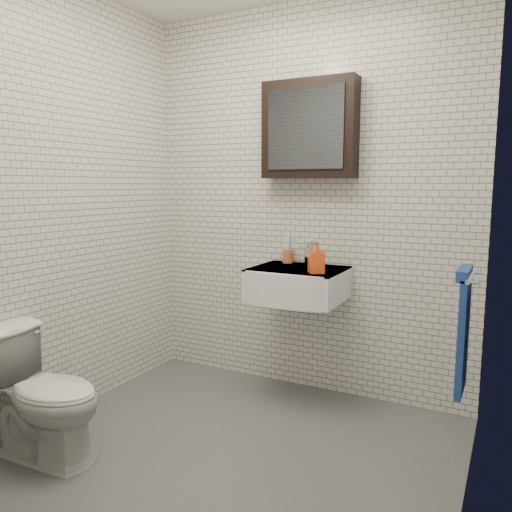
% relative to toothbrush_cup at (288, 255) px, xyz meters
% --- Properties ---
extents(ground, '(2.20, 2.00, 0.01)m').
position_rel_toothbrush_cup_xyz_m(ground, '(0.09, -0.94, -0.89)').
color(ground, '#4F5257').
rests_on(ground, ground).
extents(room_shell, '(2.22, 2.02, 2.51)m').
position_rel_toothbrush_cup_xyz_m(room_shell, '(0.09, -0.94, 0.57)').
color(room_shell, silver).
rests_on(room_shell, ground).
extents(washbasin, '(0.55, 0.50, 0.20)m').
position_rel_toothbrush_cup_xyz_m(washbasin, '(0.14, -0.21, -0.14)').
color(washbasin, white).
rests_on(washbasin, room_shell).
extents(faucet, '(0.06, 0.20, 0.15)m').
position_rel_toothbrush_cup_xyz_m(faucet, '(0.14, -0.01, 0.02)').
color(faucet, silver).
rests_on(faucet, washbasin).
extents(mirror_cabinet, '(0.60, 0.15, 0.60)m').
position_rel_toothbrush_cup_xyz_m(mirror_cabinet, '(0.14, -0.01, 0.80)').
color(mirror_cabinet, black).
rests_on(mirror_cabinet, room_shell).
extents(towel_rail, '(0.09, 0.30, 0.58)m').
position_rel_toothbrush_cup_xyz_m(towel_rail, '(1.14, -0.59, -0.17)').
color(towel_rail, silver).
rests_on(towel_rail, room_shell).
extents(toothbrush_cup, '(0.08, 0.08, 0.19)m').
position_rel_toothbrush_cup_xyz_m(toothbrush_cup, '(0.00, 0.00, 0.00)').
color(toothbrush_cup, '#C15B30').
rests_on(toothbrush_cup, washbasin).
extents(soap_bottle, '(0.12, 0.12, 0.19)m').
position_rel_toothbrush_cup_xyz_m(soap_bottle, '(0.31, -0.28, 0.04)').
color(soap_bottle, orange).
rests_on(soap_bottle, washbasin).
extents(toilet, '(0.66, 0.40, 0.66)m').
position_rel_toothbrush_cup_xyz_m(toilet, '(-0.71, -1.39, -0.57)').
color(toilet, silver).
rests_on(toilet, ground).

